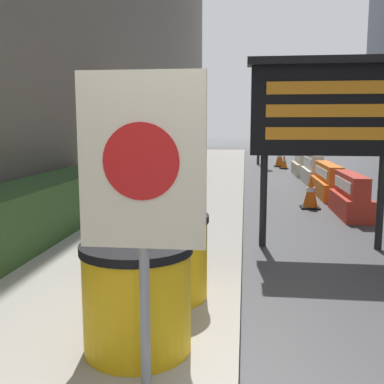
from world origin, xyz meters
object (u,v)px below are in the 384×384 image
traffic_cone_near (284,162)px  traffic_cone_far (280,157)px  message_board (325,109)px  jersey_barrier_white (313,170)px  jersey_barrier_cream (303,164)px  jersey_barrier_red_striped (350,197)px  traffic_cone_mid (311,192)px  traffic_light_near_curb (260,90)px  barrel_drum_foreground (137,296)px  warning_sign (142,180)px  jersey_barrier_orange_near (328,182)px  barrel_drum_middle (166,256)px

traffic_cone_near → traffic_cone_far: size_ratio=0.74×
message_board → jersey_barrier_white: message_board is taller
jersey_barrier_cream → jersey_barrier_red_striped: bearing=-90.0°
traffic_cone_mid → traffic_cone_far: (0.08, 9.73, 0.05)m
jersey_barrier_white → traffic_light_near_curb: size_ratio=0.42×
barrel_drum_foreground → jersey_barrier_cream: (2.76, 13.07, -0.14)m
jersey_barrier_white → traffic_cone_mid: (-0.65, -4.23, -0.05)m
warning_sign → jersey_barrier_cream: size_ratio=0.97×
barrel_drum_foreground → jersey_barrier_orange_near: (2.76, 8.22, -0.16)m
jersey_barrier_red_striped → jersey_barrier_orange_near: 2.41m
warning_sign → jersey_barrier_red_striped: (2.58, 6.36, -1.06)m
barrel_drum_foreground → message_board: (1.81, 3.38, 1.41)m
message_board → barrel_drum_foreground: bearing=-118.2°
barrel_drum_foreground → message_board: size_ratio=0.30×
warning_sign → traffic_cone_mid: 7.36m
traffic_cone_mid → warning_sign: bearing=-105.4°
message_board → traffic_light_near_curb: (-0.48, 13.74, 1.31)m
barrel_drum_middle → message_board: 3.28m
warning_sign → jersey_barrier_cream: 13.90m
warning_sign → traffic_cone_far: (2.02, 16.75, -1.03)m
jersey_barrier_red_striped → jersey_barrier_white: (0.00, 4.89, 0.03)m
message_board → traffic_cone_near: message_board is taller
barrel_drum_middle → jersey_barrier_red_striped: 5.52m
jersey_barrier_white → traffic_light_near_curb: 7.17m
barrel_drum_foreground → jersey_barrier_orange_near: 8.67m
jersey_barrier_white → traffic_cone_far: (-0.57, 5.50, 0.00)m
jersey_barrier_red_striped → traffic_cone_near: bearing=92.8°
warning_sign → jersey_barrier_cream: (2.58, 13.62, -1.04)m
barrel_drum_foreground → barrel_drum_middle: 1.01m
jersey_barrier_cream → traffic_cone_mid: 6.63m
barrel_drum_middle → warning_sign: warning_sign is taller
traffic_cone_mid → jersey_barrier_cream: bearing=84.4°
traffic_cone_near → jersey_barrier_white: bearing=-84.2°
message_board → warning_sign: bearing=-112.6°
jersey_barrier_red_striped → traffic_cone_far: bearing=93.1°
warning_sign → traffic_cone_far: size_ratio=2.38×
warning_sign → jersey_barrier_white: bearing=77.1°
jersey_barrier_white → traffic_cone_near: jersey_barrier_white is taller
jersey_barrier_red_striped → traffic_cone_mid: size_ratio=2.48×
traffic_cone_near → traffic_cone_far: 0.98m
warning_sign → message_board: size_ratio=0.72×
jersey_barrier_cream → traffic_light_near_curb: (-1.43, 4.05, 2.86)m
jersey_barrier_red_striped → traffic_cone_far: size_ratio=2.17×
message_board → jersey_barrier_cream: (0.95, 9.69, -1.56)m
jersey_barrier_red_striped → traffic_cone_mid: bearing=134.4°
message_board → jersey_barrier_red_striped: 3.05m
jersey_barrier_cream → traffic_cone_mid: (-0.65, -6.60, -0.03)m
jersey_barrier_red_striped → jersey_barrier_white: bearing=90.0°
jersey_barrier_cream → traffic_cone_mid: bearing=-95.6°
barrel_drum_middle → traffic_light_near_curb: traffic_light_near_curb is taller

